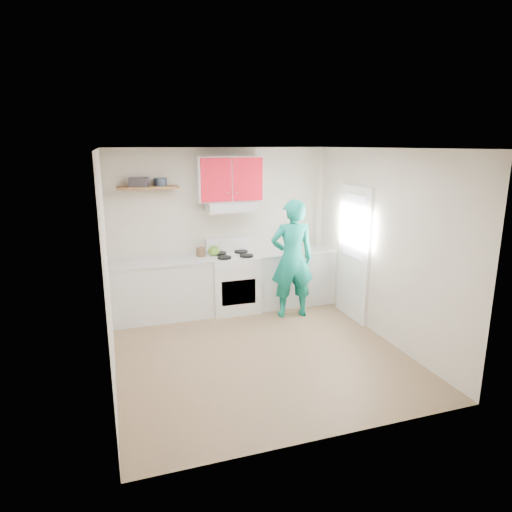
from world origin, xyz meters
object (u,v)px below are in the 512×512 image
object	(u,v)px
stove	(233,283)
tin	(160,182)
person	(292,259)
crock	(201,252)
kettle	(214,251)

from	to	relation	value
stove	tin	distance (m)	1.96
stove	person	world-z (taller)	person
tin	crock	xyz separation A→B (m)	(0.56, -0.08, -1.11)
tin	person	xyz separation A→B (m)	(1.87, -0.71, -1.17)
tin	kettle	world-z (taller)	tin
crock	person	bearing A→B (deg)	-25.86
stove	kettle	world-z (taller)	kettle
tin	person	world-z (taller)	tin
stove	kettle	bearing A→B (deg)	162.66
kettle	crock	xyz separation A→B (m)	(-0.21, 0.02, -0.02)
crock	stove	bearing A→B (deg)	-12.35
stove	crock	xyz separation A→B (m)	(-0.50, 0.11, 0.52)
tin	crock	world-z (taller)	tin
crock	person	world-z (taller)	person
kettle	person	world-z (taller)	person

